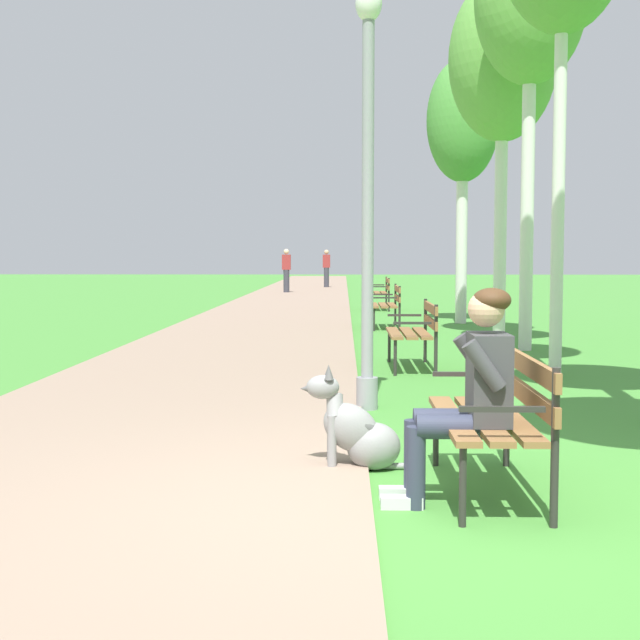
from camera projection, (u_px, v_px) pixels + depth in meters
The scene contains 14 objects.
ground_plane at pixel (391, 512), 5.01m from camera, with size 120.00×120.00×0.00m, color #478E38.
paved_path at pixel (294, 299), 28.98m from camera, with size 3.56×60.00×0.04m, color gray.
park_bench_near at pixel (498, 409), 5.39m from camera, with size 0.55×1.50×0.85m.
park_bench_mid at pixel (416, 328), 11.28m from camera, with size 0.55×1.50×0.85m.
park_bench_far at pixel (388, 302), 17.50m from camera, with size 0.55×1.50×0.85m.
park_bench_furthest at pixel (381, 290), 23.29m from camera, with size 0.55×1.50×0.85m.
person_seated_on_near_bench at pixel (470, 387), 5.12m from camera, with size 0.74×0.49×1.25m.
dog_grey at pixel (358, 432), 5.97m from camera, with size 0.83×0.29×0.71m.
lamp_post_near at pixel (368, 193), 8.20m from camera, with size 0.24×0.24×3.86m.
birch_tree_fourth at pixel (531, 3), 13.12m from camera, with size 1.65×1.59×6.47m.
birch_tree_fifth at pixel (503, 62), 15.06m from camera, with size 1.82×1.94×6.11m.
birch_tree_sixth at pixel (463, 124), 18.50m from camera, with size 1.50×1.41×5.48m.
pedestrian_distant at pixel (286, 271), 33.26m from camera, with size 0.32×0.22×1.65m.
pedestrian_further_distant at pixel (326, 269), 38.55m from camera, with size 0.32×0.22×1.65m.
Camera 1 is at (-0.27, -4.93, 1.44)m, focal length 50.33 mm.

